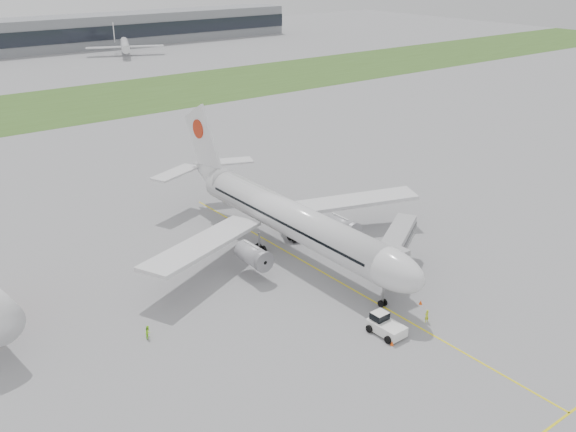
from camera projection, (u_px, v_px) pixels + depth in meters
ground at (306, 263)px, 90.51m from camera, size 600.00×600.00×0.00m
apron_markings at (330, 276)px, 86.84m from camera, size 70.00×70.00×0.04m
grass_strip at (36, 109)px, 178.57m from camera, size 600.00×50.00×0.02m
airliner at (286, 216)px, 91.92m from camera, size 48.13×53.95×17.88m
pushback_tug at (385, 325)px, 73.71m from camera, size 3.06×4.44×2.24m
jet_bridge at (397, 243)px, 85.58m from camera, size 12.51×9.99×6.28m
safety_cone_left at (392, 343)px, 71.57m from camera, size 0.39×0.39×0.54m
safety_cone_right at (421, 302)px, 79.87m from camera, size 0.42×0.42×0.57m
ground_crew_near at (427, 316)px, 75.85m from camera, size 0.63×0.43×1.65m
ground_crew_far at (148, 332)px, 72.77m from camera, size 0.95×0.96×1.57m
distant_aircraft_right at (126, 55)px, 269.66m from camera, size 40.08×38.07×12.14m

